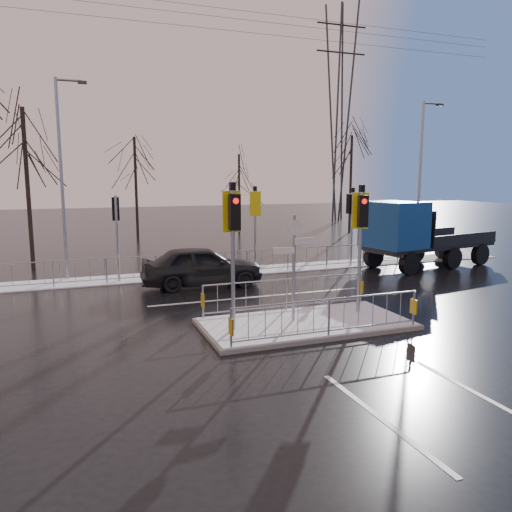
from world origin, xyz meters
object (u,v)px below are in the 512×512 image
object	(u,v)px
flatbed_truck	(408,233)
street_lamp_right	(421,175)
traffic_island	(305,313)
car_far_lane	(202,266)
street_lamp_left	(63,172)

from	to	relation	value
flatbed_truck	street_lamp_right	world-z (taller)	street_lamp_right
traffic_island	car_far_lane	xyz separation A→B (m)	(-1.47, 6.26, 0.42)
car_far_lane	flatbed_truck	distance (m)	10.00
traffic_island	car_far_lane	size ratio (longest dim) A/B	1.26
car_far_lane	street_lamp_right	xyz separation A→B (m)	(12.06, 2.23, 3.58)
traffic_island	car_far_lane	bearing A→B (deg)	103.24
flatbed_truck	street_lamp_left	world-z (taller)	street_lamp_left
flatbed_truck	street_lamp_right	xyz separation A→B (m)	(2.10, 1.95, 2.70)
traffic_island	flatbed_truck	size ratio (longest dim) A/B	0.83
traffic_island	street_lamp_left	distance (m)	12.17
car_far_lane	street_lamp_right	bearing A→B (deg)	-76.47
flatbed_truck	street_lamp_left	distance (m)	15.45
traffic_island	car_far_lane	world-z (taller)	traffic_island
street_lamp_left	flatbed_truck	bearing A→B (deg)	-11.21
car_far_lane	flatbed_truck	world-z (taller)	flatbed_truck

